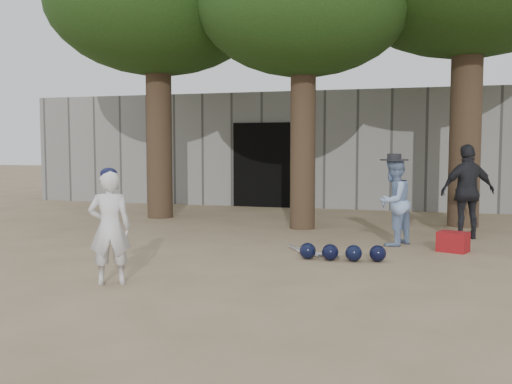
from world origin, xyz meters
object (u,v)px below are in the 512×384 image
(spectator_dark, at_px, (468,192))
(boy_player, at_px, (110,228))
(spectator_blue, at_px, (393,202))
(red_bag, at_px, (453,242))

(spectator_dark, bearing_deg, boy_player, 23.96)
(spectator_dark, bearing_deg, spectator_blue, 16.88)
(boy_player, xyz_separation_m, spectator_dark, (4.17, 4.59, 0.16))
(spectator_blue, bearing_deg, red_bag, 98.36)
(spectator_blue, xyz_separation_m, red_bag, (0.90, -0.33, -0.55))
(spectator_dark, distance_m, red_bag, 1.52)
(boy_player, xyz_separation_m, spectator_blue, (2.98, 3.57, 0.05))
(boy_player, bearing_deg, red_bag, -166.90)
(spectator_dark, bearing_deg, red_bag, 54.27)
(boy_player, distance_m, red_bag, 5.08)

